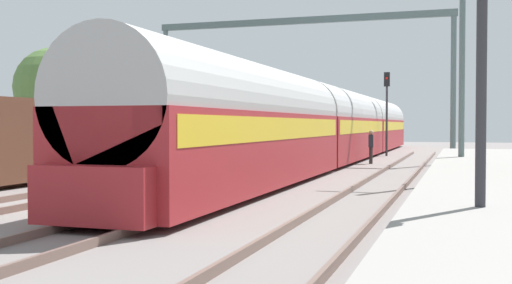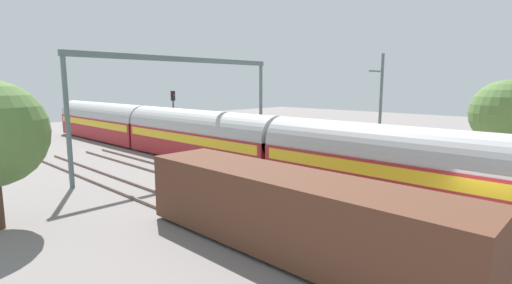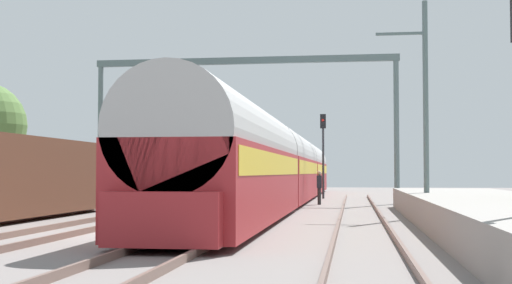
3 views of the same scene
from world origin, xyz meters
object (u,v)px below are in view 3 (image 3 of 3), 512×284
Objects in this scene: person_crossing at (319,184)px; railway_signal_far at (323,145)px; catenary_gantry at (244,93)px; freight_car at (4,177)px; passenger_train at (283,166)px.

person_crossing is 8.72m from railway_signal_far.
catenary_gantry reaches higher than railway_signal_far.
catenary_gantry reaches higher than freight_car.
catenary_gantry is (-3.94, -7.18, 2.51)m from railway_signal_far.
freight_car is 16.33m from catenary_gantry.
freight_car is 16.72m from person_crossing.
person_crossing is at bearing -89.03° from railway_signal_far.
passenger_train is 17.48m from freight_car.
railway_signal_far is at bearing 61.27° from catenary_gantry.
railway_signal_far is (1.92, 6.19, 1.42)m from passenger_train.
catenary_gantry is at bearing -118.73° from railway_signal_far.
catenary_gantry is at bearing 67.32° from freight_car.
passenger_train is at bearing 62.47° from freight_car.
railway_signal_far is (10.00, 21.68, 1.93)m from freight_car.
freight_car is 2.44× the size of railway_signal_far.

